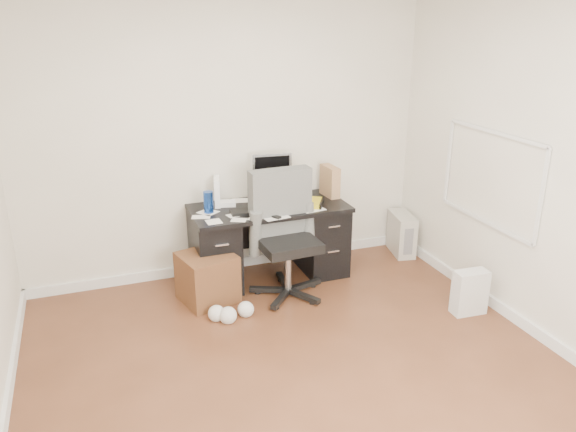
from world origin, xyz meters
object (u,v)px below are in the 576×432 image
desk (269,240)px  keyboard (256,211)px  wicker_basket (207,278)px  lcd_monitor (272,177)px  pc_tower (402,234)px  office_chair (288,237)px

desk → keyboard: (-0.17, -0.12, 0.36)m
keyboard → wicker_basket: bearing=-159.5°
lcd_monitor → pc_tower: 1.66m
desk → wicker_basket: (-0.69, -0.26, -0.17)m
desk → office_chair: bearing=-84.4°
desk → keyboard: 0.42m
desk → pc_tower: desk is taller
lcd_monitor → wicker_basket: bearing=-144.4°
lcd_monitor → wicker_basket: (-0.77, -0.42, -0.77)m
desk → pc_tower: bearing=2.8°
desk → pc_tower: 1.56m
keyboard → pc_tower: (1.72, 0.19, -0.54)m
office_chair → wicker_basket: (-0.73, 0.16, -0.36)m
pc_tower → wicker_basket: wicker_basket is taller
desk → keyboard: keyboard is taller
lcd_monitor → keyboard: 0.44m
desk → office_chair: office_chair is taller
desk → pc_tower: (1.55, 0.08, -0.18)m
keyboard → wicker_basket: keyboard is taller
wicker_basket → desk: bearing=20.8°
desk → lcd_monitor: lcd_monitor is taller
desk → pc_tower: size_ratio=3.37×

